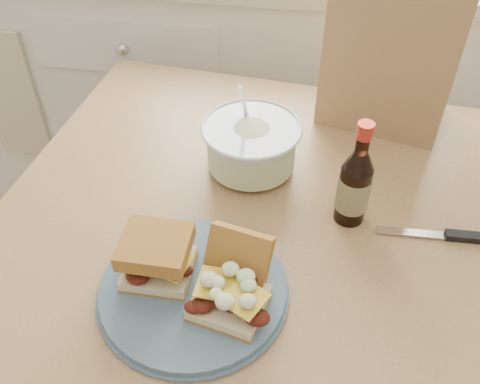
# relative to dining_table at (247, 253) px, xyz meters

# --- Properties ---
(cabinet_run) EXTENTS (2.50, 0.64, 0.94)m
(cabinet_run) POSITION_rel_dining_table_xyz_m (0.06, 0.93, -0.19)
(cabinet_run) COLOR white
(cabinet_run) RESTS_ON ground
(dining_table) EXTENTS (1.03, 1.03, 0.78)m
(dining_table) POSITION_rel_dining_table_xyz_m (0.00, 0.00, 0.00)
(dining_table) COLOR #A6844E
(dining_table) RESTS_ON ground
(plate) EXTENTS (0.30, 0.30, 0.02)m
(plate) POSITION_rel_dining_table_xyz_m (-0.06, -0.19, 0.12)
(plate) COLOR #496477
(plate) RESTS_ON dining_table
(sandwich_left) EXTENTS (0.11, 0.10, 0.08)m
(sandwich_left) POSITION_rel_dining_table_xyz_m (-0.12, -0.17, 0.17)
(sandwich_left) COLOR beige
(sandwich_left) RESTS_ON plate
(sandwich_right) EXTENTS (0.13, 0.17, 0.09)m
(sandwich_right) POSITION_rel_dining_table_xyz_m (0.00, -0.20, 0.16)
(sandwich_right) COLOR beige
(sandwich_right) RESTS_ON plate
(coleslaw_bowl) EXTENTS (0.20, 0.20, 0.20)m
(coleslaw_bowl) POSITION_rel_dining_table_xyz_m (-0.01, 0.13, 0.16)
(coleslaw_bowl) COLOR silver
(coleslaw_bowl) RESTS_ON dining_table
(beer_bottle) EXTENTS (0.06, 0.06, 0.21)m
(beer_bottle) POSITION_rel_dining_table_xyz_m (0.19, 0.02, 0.19)
(beer_bottle) COLOR black
(beer_bottle) RESTS_ON dining_table
(knife) EXTENTS (0.20, 0.02, 0.01)m
(knife) POSITION_rel_dining_table_xyz_m (0.37, -0.01, 0.12)
(knife) COLOR silver
(knife) RESTS_ON dining_table
(paper_bag) EXTENTS (0.29, 0.23, 0.34)m
(paper_bag) POSITION_rel_dining_table_xyz_m (0.25, 0.36, 0.28)
(paper_bag) COLOR #A78451
(paper_bag) RESTS_ON dining_table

